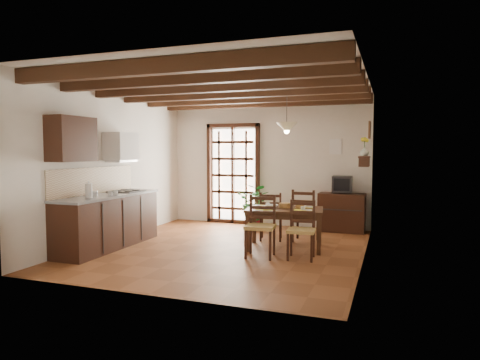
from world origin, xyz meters
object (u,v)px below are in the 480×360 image
at_px(crt_tv, 342,184).
at_px(potted_plant, 255,202).
at_px(kitchen_counter, 108,220).
at_px(chair_far_right, 305,225).
at_px(pendant_lamp, 287,127).
at_px(sideboard, 342,212).
at_px(chair_near_right, 301,241).
at_px(dining_table, 285,213).
at_px(chair_far_left, 271,225).
at_px(chair_near_left, 260,238).

distance_m(crt_tv, potted_plant, 1.86).
relative_size(kitchen_counter, potted_plant, 1.11).
height_order(chair_far_right, crt_tv, crt_tv).
bearing_deg(pendant_lamp, sideboard, 67.30).
distance_m(chair_far_right, potted_plant, 1.60).
height_order(chair_near_right, crt_tv, crt_tv).
xyz_separation_m(dining_table, crt_tv, (0.75, 1.88, 0.38)).
relative_size(chair_far_left, potted_plant, 0.45).
bearing_deg(chair_far_right, dining_table, 75.19).
height_order(dining_table, sideboard, sideboard).
bearing_deg(sideboard, potted_plant, -169.88).
relative_size(sideboard, potted_plant, 0.46).
height_order(kitchen_counter, sideboard, kitchen_counter).
distance_m(chair_near_right, pendant_lamp, 1.97).
bearing_deg(sideboard, dining_table, -109.94).
relative_size(chair_far_right, sideboard, 1.04).
distance_m(kitchen_counter, pendant_lamp, 3.46).
xyz_separation_m(chair_far_right, sideboard, (0.53, 1.20, 0.09)).
relative_size(chair_near_left, chair_far_left, 1.07).
relative_size(kitchen_counter, chair_near_left, 2.32).
distance_m(chair_near_left, chair_far_left, 1.30).
xyz_separation_m(chair_near_left, sideboard, (0.97, 2.57, 0.09)).
relative_size(dining_table, chair_near_right, 1.53).
bearing_deg(kitchen_counter, crt_tv, 37.82).
xyz_separation_m(chair_near_left, chair_far_right, (0.44, 1.37, -0.00)).
height_order(dining_table, chair_near_right, chair_near_right).
bearing_deg(chair_near_left, crt_tv, 63.71).
relative_size(dining_table, pendant_lamp, 1.63).
bearing_deg(chair_far_left, sideboard, -143.89).
bearing_deg(dining_table, chair_far_right, 64.09).
bearing_deg(crt_tv, pendant_lamp, -114.85).
xyz_separation_m(chair_near_right, chair_far_left, (-0.81, 1.20, 0.00)).
distance_m(dining_table, chair_far_left, 0.79).
bearing_deg(chair_near_right, chair_near_left, -176.38).
xyz_separation_m(chair_near_left, crt_tv, (0.97, 2.57, 0.68)).
relative_size(chair_near_right, potted_plant, 0.44).
height_order(dining_table, chair_far_right, chair_far_right).
height_order(chair_far_left, crt_tv, crt_tv).
bearing_deg(dining_table, chair_near_right, -63.84).
xyz_separation_m(sideboard, pendant_lamp, (-0.75, -1.79, 1.68)).
distance_m(dining_table, potted_plant, 1.93).
height_order(chair_near_left, chair_near_right, chair_near_left).
bearing_deg(kitchen_counter, chair_near_right, 5.90).
relative_size(crt_tv, potted_plant, 0.20).
xyz_separation_m(chair_near_right, crt_tv, (0.34, 2.48, 0.70)).
distance_m(chair_far_left, pendant_lamp, 1.91).
bearing_deg(crt_tv, dining_table, -113.76).
height_order(dining_table, potted_plant, potted_plant).
height_order(kitchen_counter, chair_near_right, kitchen_counter).
height_order(sideboard, crt_tv, crt_tv).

